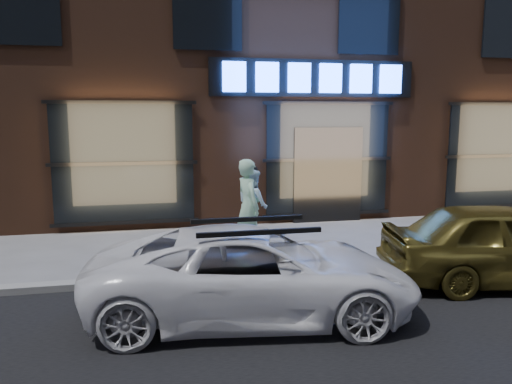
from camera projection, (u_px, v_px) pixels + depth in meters
ground at (402, 266)px, 9.05m from camera, size 90.00×90.00×0.00m
curb at (402, 263)px, 9.04m from camera, size 60.00×0.25×0.12m
storefront_building at (286, 38)px, 15.96m from camera, size 30.20×8.28×10.30m
man_bowtie at (248, 206)px, 9.83m from camera, size 0.58×0.76×1.87m
man_cap at (253, 204)px, 10.93m from camera, size 0.76×0.88×1.56m
white_suv at (253, 273)px, 6.73m from camera, size 4.63×2.59×1.22m
gold_sedan at (507, 243)px, 8.04m from camera, size 4.16×2.24×1.34m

